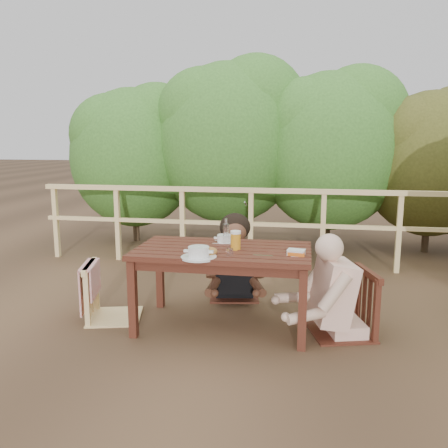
% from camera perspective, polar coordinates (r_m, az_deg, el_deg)
% --- Properties ---
extents(ground, '(60.00, 60.00, 0.00)m').
position_cam_1_polar(ground, '(4.19, -0.12, -12.33)').
color(ground, brown).
rests_on(ground, ground).
extents(table, '(1.48, 0.83, 0.68)m').
position_cam_1_polar(table, '(4.07, -0.13, -7.88)').
color(table, '#3F1B11').
rests_on(table, ground).
extents(chair_left, '(0.59, 0.59, 0.97)m').
position_cam_1_polar(chair_left, '(4.32, -13.43, -5.07)').
color(chair_left, '#E6C37F').
rests_on(chair_left, ground).
extents(chair_far, '(0.57, 0.57, 0.99)m').
position_cam_1_polar(chair_far, '(4.78, 1.27, -3.18)').
color(chair_far, '#3F1B11').
rests_on(chair_far, ground).
extents(chair_right, '(0.63, 0.63, 1.03)m').
position_cam_1_polar(chair_right, '(3.99, 14.30, -6.00)').
color(chair_right, '#3F1B11').
rests_on(chair_right, ground).
extents(woman, '(0.66, 0.76, 1.37)m').
position_cam_1_polar(woman, '(4.76, 1.32, -0.93)').
color(woman, black).
rests_on(woman, ground).
extents(diner_right, '(0.83, 0.74, 1.41)m').
position_cam_1_polar(diner_right, '(3.95, 14.86, -3.31)').
color(diner_right, beige).
rests_on(diner_right, ground).
extents(railing, '(5.60, 0.10, 1.01)m').
position_cam_1_polar(railing, '(5.95, 3.31, -0.41)').
color(railing, '#E6C37F').
rests_on(railing, ground).
extents(hedge_row, '(6.60, 1.60, 3.80)m').
position_cam_1_polar(hedge_row, '(7.01, 7.96, 12.60)').
color(hedge_row, '#346222').
rests_on(hedge_row, ground).
extents(soup_near, '(0.28, 0.28, 0.09)m').
position_cam_1_polar(soup_near, '(3.69, -3.12, -3.51)').
color(soup_near, white).
rests_on(soup_near, table).
extents(soup_far, '(0.24, 0.24, 0.08)m').
position_cam_1_polar(soup_far, '(4.20, 0.12, -1.87)').
color(soup_far, white).
rests_on(soup_far, table).
extents(bread_roll, '(0.12, 0.09, 0.07)m').
position_cam_1_polar(bread_roll, '(3.77, -1.73, -3.36)').
color(bread_roll, '#AF6A39').
rests_on(bread_roll, table).
extents(beer_glass, '(0.09, 0.09, 0.17)m').
position_cam_1_polar(beer_glass, '(3.92, 1.44, -2.07)').
color(beer_glass, orange).
rests_on(beer_glass, table).
extents(bottle, '(0.06, 0.06, 0.24)m').
position_cam_1_polar(bottle, '(4.12, 0.27, -0.98)').
color(bottle, silver).
rests_on(bottle, table).
extents(tumbler, '(0.06, 0.06, 0.07)m').
position_cam_1_polar(tumbler, '(3.74, 0.73, -3.51)').
color(tumbler, silver).
rests_on(tumbler, table).
extents(butter_tub, '(0.15, 0.12, 0.06)m').
position_cam_1_polar(butter_tub, '(3.78, 8.82, -3.54)').
color(butter_tub, white).
rests_on(butter_tub, table).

